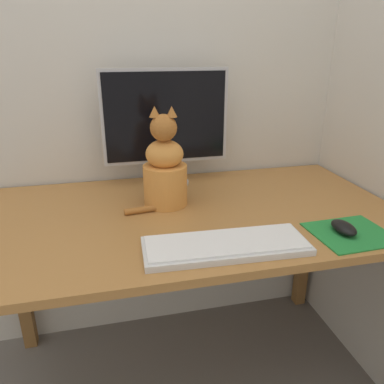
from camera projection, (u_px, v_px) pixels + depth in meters
ground_plane at (191, 377)px, 1.49m from camera, size 12.00×12.00×0.00m
wall_back at (166, 42)px, 1.41m from camera, size 7.00×0.04×2.50m
desk at (191, 236)px, 1.26m from camera, size 1.38×0.76×0.73m
monitor at (166, 123)px, 1.39m from camera, size 0.47×0.17×0.44m
keyboard at (226, 245)px, 1.00m from camera, size 0.45×0.18×0.02m
mousepad_right at (351, 233)px, 1.08m from camera, size 0.23×0.20×0.00m
computer_mouse_right at (344, 228)px, 1.08m from camera, size 0.06×0.10×0.03m
cat at (165, 170)px, 1.24m from camera, size 0.24×0.18×0.33m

